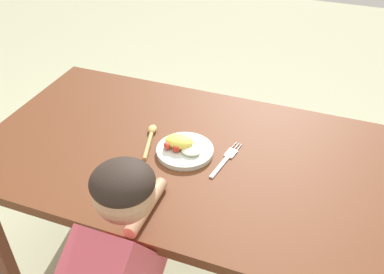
{
  "coord_description": "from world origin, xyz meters",
  "views": [
    {
      "loc": [
        0.47,
        -1.1,
        1.66
      ],
      "look_at": [
        0.04,
        0.06,
        0.74
      ],
      "focal_mm": 39.76,
      "sensor_mm": 36.0,
      "label": 1
    }
  ],
  "objects": [
    {
      "name": "dining_table",
      "position": [
        0.0,
        0.0,
        0.65
      ],
      "size": [
        1.42,
        0.85,
        0.72
      ],
      "color": "#5B2E18",
      "rests_on": "ground_plane"
    },
    {
      "name": "plate",
      "position": [
        0.03,
        -0.01,
        0.73
      ],
      "size": [
        0.2,
        0.2,
        0.06
      ],
      "color": "silver",
      "rests_on": "dining_table"
    },
    {
      "name": "spoon",
      "position": [
        -0.11,
        0.02,
        0.73
      ],
      "size": [
        0.08,
        0.2,
        0.02
      ],
      "rotation": [
        0.0,
        0.0,
        1.84
      ],
      "color": "tan",
      "rests_on": "dining_table"
    },
    {
      "name": "fork",
      "position": [
        0.18,
        0.0,
        0.72
      ],
      "size": [
        0.06,
        0.22,
        0.01
      ],
      "rotation": [
        0.0,
        0.0,
        1.4
      ],
      "color": "silver",
      "rests_on": "dining_table"
    },
    {
      "name": "ground_plane",
      "position": [
        0.0,
        0.0,
        0.0
      ],
      "size": [
        8.0,
        8.0,
        0.0
      ],
      "primitive_type": "plane",
      "color": "#ACAE89"
    }
  ]
}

